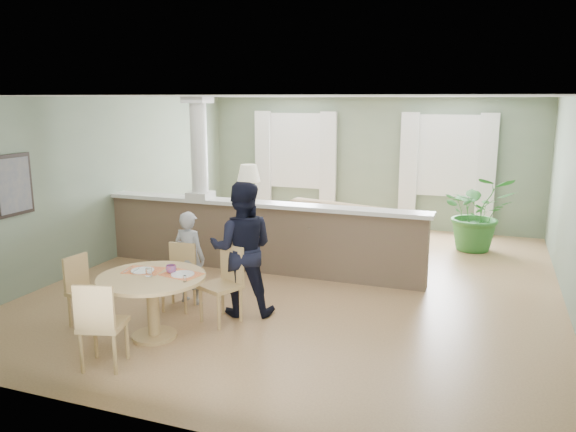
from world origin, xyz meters
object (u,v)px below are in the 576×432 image
at_px(chair_far_man, 225,280).
at_px(chair_near, 100,322).
at_px(dining_table, 153,289).
at_px(child_person, 190,258).
at_px(chair_far_boy, 180,273).
at_px(man_person, 242,249).
at_px(houseplant, 478,213).
at_px(chair_side, 83,287).
at_px(sofa, 332,230).

xyz_separation_m(chair_far_man, chair_near, (-0.59, -1.58, -0.01)).
xyz_separation_m(dining_table, child_person, (-0.18, 1.12, 0.04)).
relative_size(chair_far_boy, man_person, 0.50).
relative_size(houseplant, dining_table, 1.13).
height_order(chair_near, chair_side, chair_near).
xyz_separation_m(dining_table, chair_far_boy, (-0.21, 0.93, -0.12)).
height_order(dining_table, chair_near, chair_near).
height_order(chair_side, child_person, child_person).
relative_size(dining_table, chair_side, 1.43).
bearing_deg(houseplant, child_person, -130.26).
bearing_deg(chair_side, chair_near, -126.33).
bearing_deg(chair_near, man_person, -126.19).
height_order(chair_near, man_person, man_person).
bearing_deg(dining_table, chair_far_man, 53.79).
distance_m(sofa, chair_near, 5.06).
distance_m(dining_table, chair_far_boy, 0.97).
bearing_deg(sofa, chair_side, -100.20).
xyz_separation_m(houseplant, chair_far_man, (-2.76, -4.48, -0.17)).
relative_size(chair_far_man, child_person, 0.75).
bearing_deg(man_person, sofa, -112.81).
relative_size(sofa, chair_near, 3.08).
bearing_deg(sofa, child_person, -94.95).
height_order(sofa, child_person, child_person).
xyz_separation_m(houseplant, chair_far_boy, (-3.50, -4.28, -0.22)).
distance_m(houseplant, chair_far_boy, 5.54).
relative_size(houseplant, child_person, 1.10).
bearing_deg(houseplant, chair_far_man, -121.57).
height_order(chair_far_boy, child_person, child_person).
bearing_deg(chair_far_man, houseplant, 82.31).
distance_m(chair_far_boy, man_person, 0.93).
distance_m(chair_side, man_person, 1.95).
distance_m(chair_near, chair_side, 1.31).
bearing_deg(chair_near, chair_side, -59.11).
bearing_deg(man_person, chair_near, 52.33).
height_order(chair_far_boy, chair_side, chair_side).
distance_m(dining_table, chair_near, 0.85).
height_order(chair_far_man, chair_side, chair_far_man).
bearing_deg(chair_far_boy, chair_side, -139.95).
relative_size(chair_far_man, man_person, 0.55).
bearing_deg(chair_far_boy, dining_table, -85.15).
bearing_deg(child_person, dining_table, 105.27).
relative_size(dining_table, man_person, 0.71).
distance_m(chair_far_boy, chair_near, 1.79).
xyz_separation_m(dining_table, chair_far_man, (0.53, 0.73, -0.07)).
relative_size(child_person, man_person, 0.74).
bearing_deg(chair_side, man_person, -52.56).
xyz_separation_m(chair_far_boy, child_person, (0.04, 0.19, 0.16)).
bearing_deg(chair_far_boy, man_person, -2.29).
height_order(dining_table, chair_side, chair_side).
xyz_separation_m(sofa, chair_far_man, (-0.39, -3.38, 0.10)).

